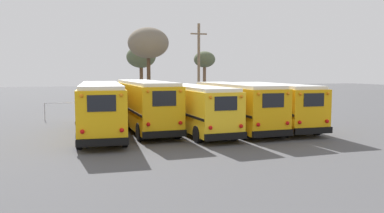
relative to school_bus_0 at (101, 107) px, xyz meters
The scene contains 11 objects.
ground_plane 6.19m from the school_bus_0, ahead, with size 160.00×160.00×0.00m, color #4C4C4F.
school_bus_0 is the anchor object (origin of this frame).
school_bus_1 3.25m from the school_bus_0, 24.58° to the left, with size 2.90×10.54×3.32m.
school_bus_2 5.93m from the school_bus_0, ahead, with size 2.95×9.93×3.04m.
school_bus_3 8.87m from the school_bus_0, ahead, with size 2.94×9.85×3.15m.
school_bus_4 11.82m from the school_bus_0, ahead, with size 2.68×10.14×3.10m.
utility_pole 18.42m from the school_bus_0, 52.94° to the left, with size 1.80×0.29×8.99m.
bare_tree_0 22.98m from the school_bus_0, 55.13° to the left, with size 2.54×2.54×6.33m.
bare_tree_1 16.48m from the school_bus_0, 69.12° to the left, with size 4.19×4.19×8.43m.
bare_tree_2 22.08m from the school_bus_0, 74.46° to the left, with size 3.47×3.47×6.98m.
fence_line 10.39m from the school_bus_0, 55.20° to the left, with size 19.88×0.06×1.42m.
Camera 1 is at (-7.10, -24.11, 3.97)m, focal length 35.00 mm.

